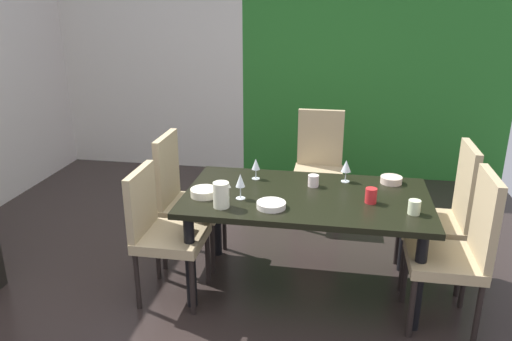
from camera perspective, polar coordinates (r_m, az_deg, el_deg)
ground_plane at (r=3.49m, az=-5.35°, el=-15.76°), size 5.20×5.88×0.02m
back_panel_interior at (r=6.10m, az=-12.24°, el=12.81°), size 2.27×0.10×2.66m
garden_window_panel at (r=5.68m, az=13.56°, el=12.23°), size 2.93×0.10×2.66m
dining_table at (r=3.43m, az=5.73°, el=-4.08°), size 1.65×0.92×0.72m
chair_right_near at (r=3.31m, az=22.37°, el=-7.99°), size 0.44×0.44×1.02m
chair_head_far at (r=4.61m, az=7.20°, el=1.00°), size 0.44×0.45×1.01m
chair_left_far at (r=3.88m, az=-8.38°, el=-2.69°), size 0.44×0.44×1.01m
chair_right_far at (r=3.77m, az=20.86°, el=-4.30°), size 0.44×0.44×1.04m
chair_left_near at (r=3.44m, az=-10.87°, el=-6.39°), size 0.44×0.44×0.92m
wine_glass_near_window at (r=3.63m, az=10.26°, el=0.45°), size 0.07×0.07×0.16m
wine_glass_right at (r=3.28m, az=-1.80°, el=-1.23°), size 0.06×0.06×0.17m
wine_glass_west at (r=3.63m, az=-0.02°, el=0.65°), size 0.06×0.06×0.16m
serving_bowl_corner at (r=3.18m, az=1.75°, el=-3.95°), size 0.19×0.19×0.04m
serving_bowl_near_shelf at (r=3.71m, az=15.20°, el=-1.04°), size 0.15×0.15×0.05m
serving_bowl_east at (r=3.37m, az=-5.95°, el=-2.51°), size 0.18×0.18×0.05m
cup_rear at (r=3.54m, az=6.58°, el=-1.17°), size 0.08×0.08×0.08m
cup_left at (r=3.23m, az=17.64°, el=-4.01°), size 0.08×0.08×0.09m
cup_north at (r=3.32m, az=13.00°, el=-2.82°), size 0.08×0.08×0.10m
pitcher_south at (r=3.17m, az=-3.99°, el=-2.77°), size 0.12×0.10×0.17m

